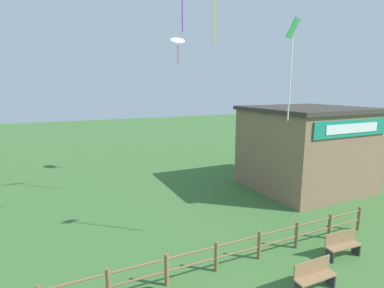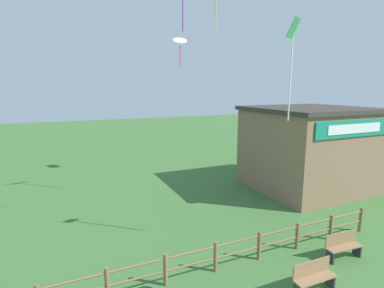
# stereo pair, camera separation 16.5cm
# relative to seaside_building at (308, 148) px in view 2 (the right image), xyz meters

# --- Properties ---
(wooden_fence) EXTENTS (14.77, 0.14, 1.10)m
(wooden_fence) POSITION_rel_seaside_building_xyz_m (-9.59, -5.59, -1.96)
(wooden_fence) COLOR brown
(wooden_fence) RESTS_ON ground_plane
(seaside_building) EXTENTS (6.78, 6.45, 5.14)m
(seaside_building) POSITION_rel_seaside_building_xyz_m (0.00, 0.00, 0.00)
(seaside_building) COLOR #84664C
(seaside_building) RESTS_ON ground_plane
(park_bench_near_fence) EXTENTS (1.48, 0.41, 0.97)m
(park_bench_near_fence) POSITION_rel_seaside_building_xyz_m (-7.28, -7.75, -2.07)
(park_bench_near_fence) COLOR olive
(park_bench_near_fence) RESTS_ON ground_plane
(park_bench_by_building) EXTENTS (1.50, 0.49, 0.97)m
(park_bench_by_building) POSITION_rel_seaside_building_xyz_m (-4.84, -6.80, -2.07)
(park_bench_by_building) COLOR olive
(park_bench_by_building) RESTS_ON ground_plane
(kite_green_diamond) EXTENTS (0.60, 0.53, 3.56)m
(kite_green_diamond) POSITION_rel_seaside_building_xyz_m (-6.52, -5.34, 4.88)
(kite_green_diamond) COLOR green
(kite_white_delta) EXTENTS (1.12, 1.05, 1.94)m
(kite_white_delta) POSITION_rel_seaside_building_xyz_m (-6.43, 5.44, 6.83)
(kite_white_delta) COLOR white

